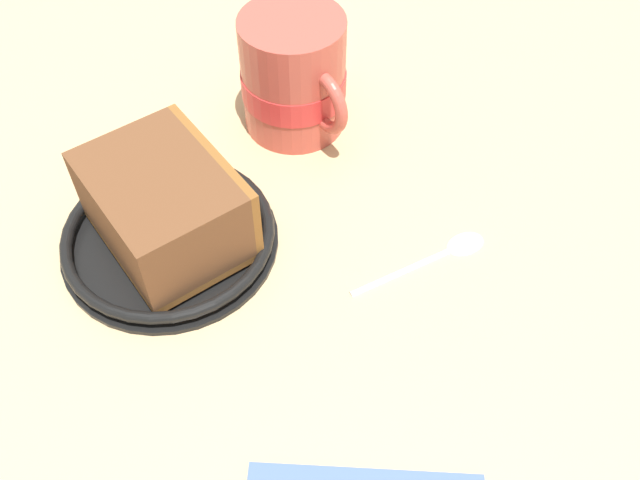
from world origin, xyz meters
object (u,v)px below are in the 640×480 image
Objects in this scene: cake_slice at (165,206)px; tea_mug at (294,76)px; teaspoon at (447,250)px; small_plate at (169,237)px.

tea_mug is (8.33, 13.38, 0.86)cm from cake_slice.
cake_slice is at bearing -121.90° from tea_mug.
teaspoon is at bearing -1.35° from cake_slice.
small_plate is at bearing 179.14° from teaspoon.
tea_mug is (8.55, 13.55, 4.02)cm from small_plate.
tea_mug is 18.63cm from teaspoon.
small_plate is 16.51cm from tea_mug.
small_plate is at bearing -122.24° from tea_mug.
cake_slice is 15.78cm from tea_mug.
tea_mug is at bearing 130.00° from teaspoon.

